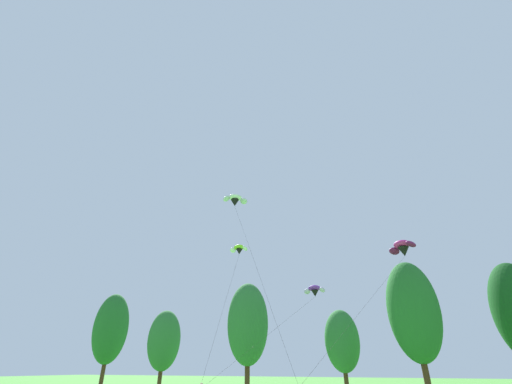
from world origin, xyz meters
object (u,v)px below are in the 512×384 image
object	(u,v)px
parafoil_kite_mid_white	(235,200)
parafoil_kite_far_lime_white	(239,249)
parafoil_kite_low_magenta	(403,248)
parafoil_kite_high_purple	(315,291)

from	to	relation	value
parafoil_kite_mid_white	parafoil_kite_far_lime_white	distance (m)	9.19
parafoil_kite_mid_white	parafoil_kite_low_magenta	world-z (taller)	parafoil_kite_mid_white
parafoil_kite_mid_white	parafoil_kite_far_lime_white	world-z (taller)	parafoil_kite_mid_white
parafoil_kite_high_purple	parafoil_kite_mid_white	world-z (taller)	parafoil_kite_mid_white
parafoil_kite_mid_white	parafoil_kite_high_purple	bearing A→B (deg)	33.55
parafoil_kite_mid_white	parafoil_kite_far_lime_white	xyz separation A→B (m)	(2.37, -3.34, -8.23)
parafoil_kite_far_lime_white	parafoil_kite_low_magenta	distance (m)	17.91
parafoil_kite_mid_white	parafoil_kite_low_magenta	bearing A→B (deg)	4.71
parafoil_kite_far_lime_white	parafoil_kite_low_magenta	bearing A→B (deg)	16.05
parafoil_kite_high_purple	parafoil_kite_mid_white	bearing A→B (deg)	-146.45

